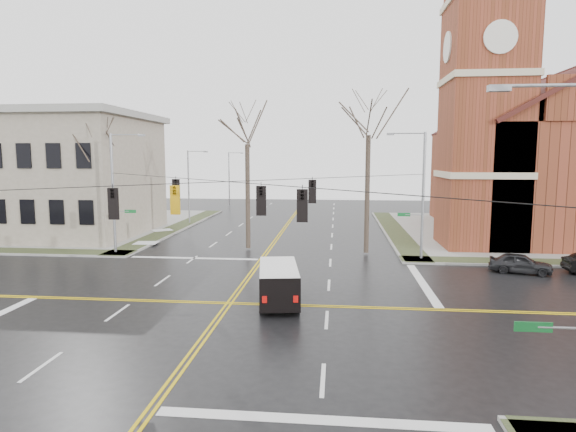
# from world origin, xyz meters

# --- Properties ---
(ground) EXTENTS (120.00, 120.00, 0.00)m
(ground) POSITION_xyz_m (0.00, 0.00, 0.00)
(ground) COLOR black
(ground) RESTS_ON ground
(sidewalks) EXTENTS (80.00, 80.00, 0.17)m
(sidewalks) POSITION_xyz_m (0.00, 0.00, 0.08)
(sidewalks) COLOR gray
(sidewalks) RESTS_ON ground
(road_markings) EXTENTS (100.00, 100.00, 0.01)m
(road_markings) POSITION_xyz_m (0.00, 0.00, 0.01)
(road_markings) COLOR gold
(road_markings) RESTS_ON ground
(church) EXTENTS (24.28, 27.48, 27.50)m
(church) POSITION_xyz_m (24.76, 24.78, 8.43)
(church) COLOR brown
(church) RESTS_ON ground
(civic_building_a) EXTENTS (18.00, 14.00, 11.00)m
(civic_building_a) POSITION_xyz_m (-22.00, 20.00, 5.50)
(civic_building_a) COLOR gray
(civic_building_a) RESTS_ON ground
(signal_pole_ne) EXTENTS (2.75, 0.22, 9.00)m
(signal_pole_ne) POSITION_xyz_m (11.32, 11.50, 4.95)
(signal_pole_ne) COLOR gray
(signal_pole_ne) RESTS_ON ground
(signal_pole_nw) EXTENTS (2.75, 0.22, 9.00)m
(signal_pole_nw) POSITION_xyz_m (-11.32, 11.50, 4.95)
(signal_pole_nw) COLOR gray
(signal_pole_nw) RESTS_ON ground
(span_wires) EXTENTS (23.02, 23.02, 0.03)m
(span_wires) POSITION_xyz_m (0.00, 0.00, 6.20)
(span_wires) COLOR black
(span_wires) RESTS_ON ground
(traffic_signals) EXTENTS (8.21, 8.26, 1.30)m
(traffic_signals) POSITION_xyz_m (-0.00, -0.67, 5.45)
(traffic_signals) COLOR black
(traffic_signals) RESTS_ON ground
(streetlight_north_a) EXTENTS (2.30, 0.20, 8.00)m
(streetlight_north_a) POSITION_xyz_m (-10.65, 28.00, 4.47)
(streetlight_north_a) COLOR gray
(streetlight_north_a) RESTS_ON ground
(streetlight_north_b) EXTENTS (2.30, 0.20, 8.00)m
(streetlight_north_b) POSITION_xyz_m (-10.65, 48.00, 4.47)
(streetlight_north_b) COLOR gray
(streetlight_north_b) RESTS_ON ground
(cargo_van) EXTENTS (2.65, 5.19, 1.89)m
(cargo_van) POSITION_xyz_m (2.45, 0.59, 1.12)
(cargo_van) COLOR white
(cargo_van) RESTS_ON ground
(parked_car_a) EXTENTS (4.04, 2.50, 1.28)m
(parked_car_a) POSITION_xyz_m (17.17, 8.20, 0.64)
(parked_car_a) COLOR black
(parked_car_a) RESTS_ON ground
(tree_nw_far) EXTENTS (4.00, 4.00, 10.59)m
(tree_nw_far) POSITION_xyz_m (-13.41, 13.41, 7.68)
(tree_nw_far) COLOR #3D3227
(tree_nw_far) RESTS_ON ground
(tree_nw_near) EXTENTS (4.00, 4.00, 12.35)m
(tree_nw_near) POSITION_xyz_m (-1.63, 14.13, 8.93)
(tree_nw_near) COLOR #3D3227
(tree_nw_near) RESTS_ON ground
(tree_ne) EXTENTS (4.00, 4.00, 13.29)m
(tree_ne) POSITION_xyz_m (7.67, 13.16, 9.60)
(tree_ne) COLOR #3D3227
(tree_ne) RESTS_ON ground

